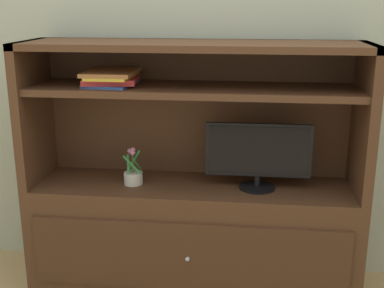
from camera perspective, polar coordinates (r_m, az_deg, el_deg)
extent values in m
cube|color=#ADB29E|center=(2.97, 0.91, 11.53)|extent=(6.00, 0.10, 2.80)
cube|color=#4C2D1C|center=(2.93, 0.12, -10.57)|extent=(1.83, 0.47, 0.65)
cube|color=#462A19|center=(2.71, -0.48, -12.85)|extent=(1.68, 0.02, 0.39)
sphere|color=silver|center=(2.70, -0.52, -12.99)|extent=(0.02, 0.02, 0.02)
cube|color=#4C2D1C|center=(2.92, -17.53, 3.50)|extent=(0.05, 0.47, 0.78)
cube|color=#4C2D1C|center=(2.73, 19.01, 2.54)|extent=(0.05, 0.47, 0.78)
cube|color=#4C2D1C|center=(2.90, 0.63, 4.17)|extent=(1.83, 0.02, 0.78)
cube|color=#4C2D1C|center=(2.63, 0.13, 11.17)|extent=(1.83, 0.47, 0.04)
cube|color=#4C2D1C|center=(2.66, 0.13, 6.20)|extent=(1.73, 0.42, 0.04)
cylinder|color=black|center=(2.77, 7.42, -4.90)|extent=(0.20, 0.20, 0.01)
cylinder|color=black|center=(2.75, 7.45, -4.19)|extent=(0.03, 0.03, 0.06)
cube|color=black|center=(2.70, 7.58, -0.68)|extent=(0.57, 0.02, 0.29)
cube|color=black|center=(2.69, 7.58, -0.77)|extent=(0.53, 0.00, 0.26)
cylinder|color=beige|center=(2.82, -6.70, -3.87)|extent=(0.10, 0.10, 0.07)
cylinder|color=#3D6B33|center=(2.78, -6.77, -1.83)|extent=(0.01, 0.01, 0.14)
cube|color=#2D7A38|center=(2.78, -6.28, -2.31)|extent=(0.03, 0.10, 0.09)
cube|color=#2D7A38|center=(2.81, -6.76, -2.08)|extent=(0.09, 0.02, 0.14)
cube|color=#2D7A38|center=(2.79, -7.30, -2.27)|extent=(0.03, 0.06, 0.10)
cube|color=#2D7A38|center=(2.77, -6.82, -2.42)|extent=(0.10, 0.01, 0.11)
sphere|color=#C6729E|center=(2.77, -6.74, -0.64)|extent=(0.03, 0.03, 0.03)
sphere|color=#C6729E|center=(2.79, -7.08, -0.79)|extent=(0.03, 0.03, 0.03)
sphere|color=#C6729E|center=(2.76, -6.78, -0.97)|extent=(0.03, 0.03, 0.03)
cube|color=#2D519E|center=(2.73, -9.17, 6.78)|extent=(0.26, 0.32, 0.01)
cube|color=red|center=(2.74, -9.11, 7.28)|extent=(0.31, 0.33, 0.03)
cube|color=gold|center=(2.72, -9.07, 7.70)|extent=(0.22, 0.34, 0.01)
cube|color=#A56638|center=(2.73, -9.19, 8.08)|extent=(0.26, 0.34, 0.02)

